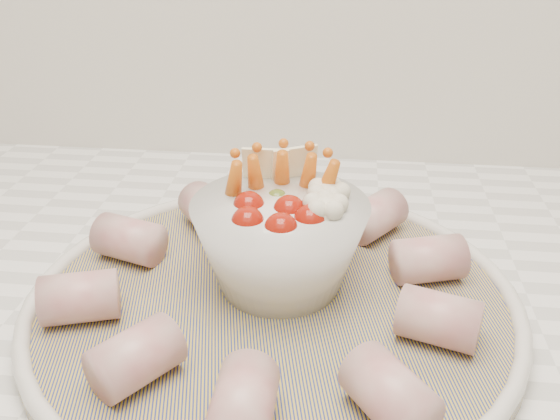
# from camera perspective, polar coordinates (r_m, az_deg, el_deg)

# --- Properties ---
(serving_platter) EXTENTS (0.44, 0.44, 0.02)m
(serving_platter) POSITION_cam_1_polar(r_m,az_deg,el_deg) (0.48, -0.62, -8.29)
(serving_platter) COLOR navy
(serving_platter) RESTS_ON kitchen_counter
(veggie_bowl) EXTENTS (0.13, 0.13, 0.10)m
(veggie_bowl) POSITION_cam_1_polar(r_m,az_deg,el_deg) (0.47, 0.12, -2.65)
(veggie_bowl) COLOR silver
(veggie_bowl) RESTS_ON serving_platter
(cured_meat_rolls) EXTENTS (0.31, 0.32, 0.04)m
(cured_meat_rolls) POSITION_cam_1_polar(r_m,az_deg,el_deg) (0.46, -0.75, -6.08)
(cured_meat_rolls) COLOR #B05055
(cured_meat_rolls) RESTS_ON serving_platter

